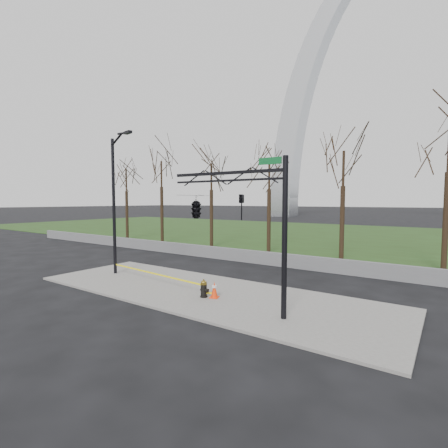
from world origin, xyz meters
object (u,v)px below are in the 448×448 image
Objects in this scene: fire_hydrant at (204,289)px; traffic_cone at (214,290)px; street_light at (115,196)px; traffic_signal_mast at (211,207)px.

fire_hydrant is 1.13× the size of traffic_cone.
fire_hydrant is at bearing -154.62° from traffic_cone.
street_light is 1.37× the size of traffic_signal_mast.
street_light is at bearing -177.68° from fire_hydrant.
street_light reaches higher than fire_hydrant.
street_light is (-7.16, 0.78, 4.22)m from fire_hydrant.
fire_hydrant is at bearing 6.93° from street_light.
traffic_signal_mast is at bearing -62.75° from traffic_cone.
traffic_cone is 8.71m from street_light.
street_light is at bearing 168.51° from traffic_signal_mast.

